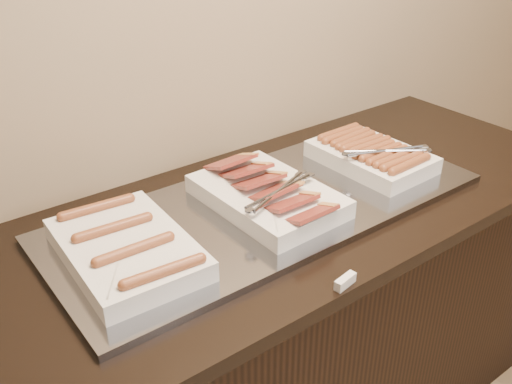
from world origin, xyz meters
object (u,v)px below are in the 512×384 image
Objects in this scene: dish_left at (126,248)px; dish_right at (372,155)px; warming_tray at (269,206)px; dish_center at (268,195)px; counter at (268,333)px.

dish_left is 1.12× the size of dish_right.
dish_center is at bearing -159.13° from warming_tray.
dish_center is at bearing 178.32° from dish_right.
dish_center is 0.40m from dish_right.
dish_right is (0.40, -0.00, 0.00)m from dish_center.
dish_left is 0.95× the size of dish_center.
counter is 5.15× the size of dish_left.
warming_tray is at bearing 19.32° from dish_center.
dish_right reaches higher than warming_tray.
dish_left is (-0.42, 0.00, 0.04)m from warming_tray.
dish_center is (0.41, -0.00, 0.00)m from dish_left.
dish_left is 0.41m from dish_center.
counter is 4.91× the size of dish_center.
dish_center reaches higher than dish_right.
dish_left is (-0.42, 0.00, 0.50)m from counter.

